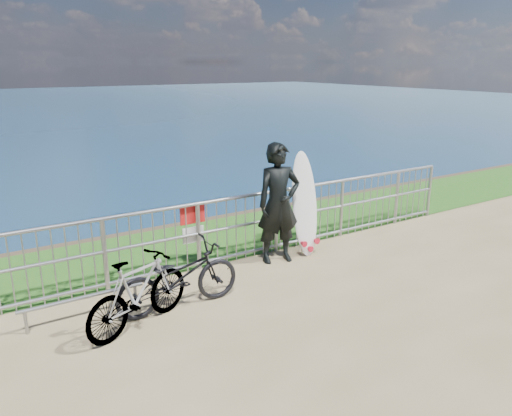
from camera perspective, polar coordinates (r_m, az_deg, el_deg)
grass_strip at (r=9.34m, az=-6.63°, el=-3.94°), size 120.00×120.00×0.00m
railing at (r=8.23m, az=-3.37°, el=-2.47°), size 10.06×0.10×1.13m
surfer at (r=8.18m, az=2.59°, el=0.52°), size 0.81×0.62×2.00m
surfboard at (r=8.58m, az=5.62°, el=0.02°), size 0.52×0.47×1.80m
bicycle_near at (r=6.83m, az=-8.89°, el=-7.80°), size 1.75×0.61×0.92m
bicycle_far at (r=6.45m, az=-13.26°, el=-9.35°), size 1.65×1.01×0.96m
bike_rack at (r=6.93m, az=-19.19°, el=-9.91°), size 1.59×0.05×0.33m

